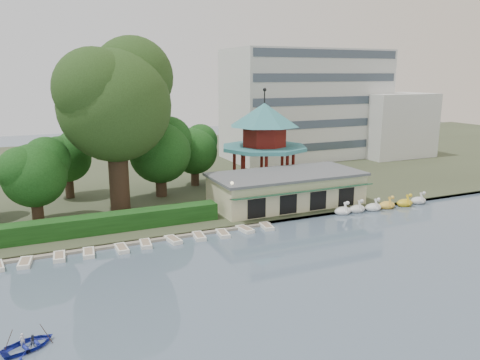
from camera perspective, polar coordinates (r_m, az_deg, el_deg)
ground_plane at (r=35.64m, az=9.23°, el=-14.16°), size 220.00×220.00×0.00m
shore at (r=81.87m, az=-11.09°, el=1.44°), size 220.00×70.00×0.40m
embankment at (r=49.74m, az=-1.78°, el=-5.83°), size 220.00×0.60×0.30m
dock at (r=46.71m, az=-15.60°, el=-7.62°), size 34.00×1.60×0.24m
boathouse at (r=57.41m, az=5.67°, el=-1.03°), size 18.60×9.39×3.90m
pavilion at (r=66.07m, az=2.96°, el=5.37°), size 12.40×12.40×13.50m
office_building at (r=90.91m, az=9.80°, el=8.68°), size 38.00×18.00×20.00m
hedge at (r=49.17m, az=-19.74°, el=-5.43°), size 30.00×2.00×1.80m
lamp_post at (r=50.89m, az=-0.97°, el=-1.64°), size 0.36×0.36×4.28m
big_tree at (r=55.31m, az=-14.94°, el=9.79°), size 13.95×13.00×20.01m
small_trees at (r=59.04m, az=-17.05°, el=2.56°), size 39.74×16.74×10.25m
swan_boats at (r=59.42m, az=16.85°, el=-3.02°), size 13.63×2.10×1.92m
moored_rowboats at (r=45.49m, az=-14.56°, el=-8.04°), size 32.44×2.76×0.36m
rowboat_with_passengers at (r=32.19m, az=-24.44°, el=-17.48°), size 5.14×4.46×2.01m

